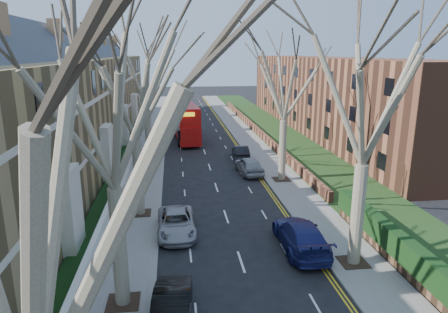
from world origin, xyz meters
name	(u,v)px	position (x,y,z in m)	size (l,w,h in m)	color
pavement_left	(152,141)	(-6.00, 39.00, 0.06)	(3.00, 102.00, 0.12)	slate
pavement_right	(248,139)	(6.00, 39.00, 0.06)	(3.00, 102.00, 0.12)	slate
terrace_left	(66,106)	(-13.65, 31.00, 5.53)	(9.70, 78.00, 13.60)	olive
flats_right	(326,95)	(17.46, 43.00, 4.98)	(13.97, 54.00, 10.00)	brown
front_wall_left	(132,153)	(-7.65, 31.00, 0.62)	(0.30, 78.00, 1.00)	white
grass_verge_right	(283,137)	(10.50, 39.00, 0.15)	(6.00, 102.00, 0.06)	#1B3814
tree_left_mid	(107,82)	(-5.70, 6.00, 9.56)	(10.50, 10.50, 14.71)	#736652
tree_left_far	(133,76)	(-5.70, 16.00, 9.24)	(10.15, 10.15, 14.22)	#736652
tree_left_dist	(145,65)	(-5.70, 28.00, 9.56)	(10.50, 10.50, 14.71)	#736652
tree_right_mid	(370,77)	(5.70, 8.00, 9.56)	(10.50, 10.50, 14.71)	#736652
tree_right_far	(286,70)	(5.70, 22.00, 9.24)	(10.15, 10.15, 14.22)	#736652
double_decker_bus	(186,123)	(-1.80, 39.28, 2.17)	(3.28, 10.68, 4.42)	#A60E0B
car_left_mid	(171,311)	(-3.61, 4.29, 0.71)	(1.51, 4.32, 1.42)	black
car_left_far	(176,223)	(-3.31, 12.85, 0.67)	(2.23, 4.83, 1.34)	#96969B
car_right_near	(301,235)	(3.52, 10.01, 0.81)	(2.26, 5.56, 1.61)	navy
car_right_mid	(249,165)	(3.33, 24.41, 0.78)	(1.84, 4.57, 1.56)	gray
car_right_far	(240,152)	(3.47, 29.80, 0.68)	(1.43, 4.11, 1.36)	black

